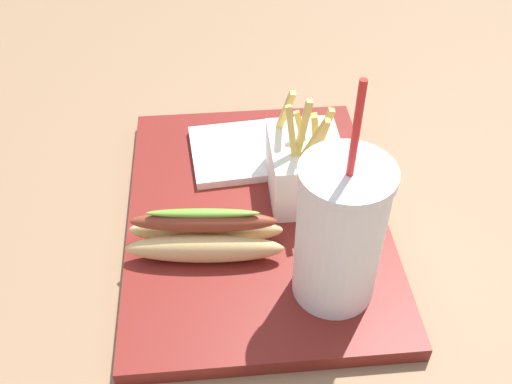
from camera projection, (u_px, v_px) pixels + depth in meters
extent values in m
cube|color=#8C6B4C|center=(256.00, 227.00, 0.74)|extent=(2.40, 2.40, 0.02)
cube|color=maroon|center=(256.00, 216.00, 0.73)|extent=(0.42, 0.31, 0.02)
cylinder|color=white|center=(339.00, 238.00, 0.58)|extent=(0.09, 0.09, 0.16)
cylinder|color=white|center=(348.00, 174.00, 0.52)|extent=(0.09, 0.09, 0.01)
cylinder|color=red|center=(356.00, 132.00, 0.48)|extent=(0.01, 0.01, 0.10)
cube|color=white|center=(304.00, 168.00, 0.72)|extent=(0.11, 0.08, 0.08)
cube|color=#E5C660|center=(312.00, 145.00, 0.66)|extent=(0.03, 0.03, 0.08)
cube|color=#E5C660|center=(301.00, 133.00, 0.70)|extent=(0.02, 0.02, 0.06)
cube|color=#E5C660|center=(293.00, 141.00, 0.67)|extent=(0.02, 0.02, 0.09)
cube|color=#E5C660|center=(321.00, 137.00, 0.66)|extent=(0.01, 0.02, 0.08)
cube|color=#E5C660|center=(315.00, 132.00, 0.68)|extent=(0.03, 0.02, 0.07)
cube|color=#E5C660|center=(303.00, 131.00, 0.66)|extent=(0.01, 0.02, 0.08)
cube|color=#E5C660|center=(284.00, 116.00, 0.70)|extent=(0.03, 0.02, 0.08)
ellipsoid|color=#DBB775|center=(204.00, 249.00, 0.65)|extent=(0.04, 0.18, 0.03)
ellipsoid|color=#DBB775|center=(206.00, 230.00, 0.67)|extent=(0.04, 0.18, 0.03)
ellipsoid|color=brown|center=(204.00, 222.00, 0.64)|extent=(0.04, 0.16, 0.02)
ellipsoid|color=#6B9E33|center=(203.00, 213.00, 0.63)|extent=(0.02, 0.12, 0.01)
cylinder|color=white|center=(318.00, 134.00, 0.82)|extent=(0.03, 0.03, 0.02)
cylinder|color=#B2140F|center=(318.00, 130.00, 0.81)|extent=(0.03, 0.03, 0.01)
cube|color=white|center=(244.00, 151.00, 0.80)|extent=(0.13, 0.15, 0.01)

